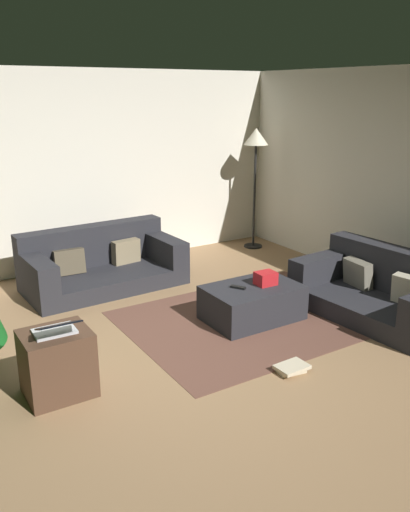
# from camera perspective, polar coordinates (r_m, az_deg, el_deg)

# --- Properties ---
(ground_plane) EXTENTS (6.40, 6.40, 0.00)m
(ground_plane) POSITION_cam_1_polar(r_m,az_deg,el_deg) (4.86, -1.63, -11.12)
(ground_plane) COLOR #93704C
(rear_partition) EXTENTS (6.40, 0.12, 2.60)m
(rear_partition) POSITION_cam_1_polar(r_m,az_deg,el_deg) (7.23, -14.57, 8.75)
(rear_partition) COLOR silver
(rear_partition) RESTS_ON ground_plane
(couch_left) EXTENTS (1.92, 1.02, 0.71)m
(couch_left) POSITION_cam_1_polar(r_m,az_deg,el_deg) (6.67, -11.20, -0.87)
(couch_left) COLOR #26262B
(couch_left) RESTS_ON ground_plane
(couch_right) EXTENTS (1.03, 1.72, 0.70)m
(couch_right) POSITION_cam_1_polar(r_m,az_deg,el_deg) (5.99, 18.31, -3.58)
(couch_right) COLOR #26262B
(couch_right) RESTS_ON ground_plane
(ottoman) EXTENTS (0.98, 0.65, 0.37)m
(ottoman) POSITION_cam_1_polar(r_m,az_deg,el_deg) (5.62, 5.12, -5.03)
(ottoman) COLOR #26262B
(ottoman) RESTS_ON ground_plane
(gift_box) EXTENTS (0.21, 0.18, 0.14)m
(gift_box) POSITION_cam_1_polar(r_m,az_deg,el_deg) (5.59, 6.55, -2.41)
(gift_box) COLOR red
(gift_box) RESTS_ON ottoman
(tv_remote) EXTENTS (0.12, 0.16, 0.02)m
(tv_remote) POSITION_cam_1_polar(r_m,az_deg,el_deg) (5.48, 3.57, -3.38)
(tv_remote) COLOR black
(tv_remote) RESTS_ON ottoman
(side_table) EXTENTS (0.52, 0.44, 0.54)m
(side_table) POSITION_cam_1_polar(r_m,az_deg,el_deg) (4.41, -15.61, -11.08)
(side_table) COLOR #4C3323
(side_table) RESTS_ON ground_plane
(laptop) EXTENTS (0.33, 0.38, 0.17)m
(laptop) POSITION_cam_1_polar(r_m,az_deg,el_deg) (4.21, -15.75, -7.58)
(laptop) COLOR silver
(laptop) RESTS_ON side_table
(book_stack) EXTENTS (0.29, 0.21, 0.06)m
(book_stack) POSITION_cam_1_polar(r_m,az_deg,el_deg) (4.72, 9.28, -11.83)
(book_stack) COLOR beige
(book_stack) RESTS_ON ground_plane
(corner_lamp) EXTENTS (0.36, 0.36, 1.80)m
(corner_lamp) POSITION_cam_1_polar(r_m,az_deg,el_deg) (7.96, 5.50, 11.69)
(corner_lamp) COLOR black
(corner_lamp) RESTS_ON ground_plane
(area_rug) EXTENTS (2.60, 2.00, 0.01)m
(area_rug) POSITION_cam_1_polar(r_m,az_deg,el_deg) (5.69, 5.07, -6.71)
(area_rug) COLOR brown
(area_rug) RESTS_ON ground_plane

